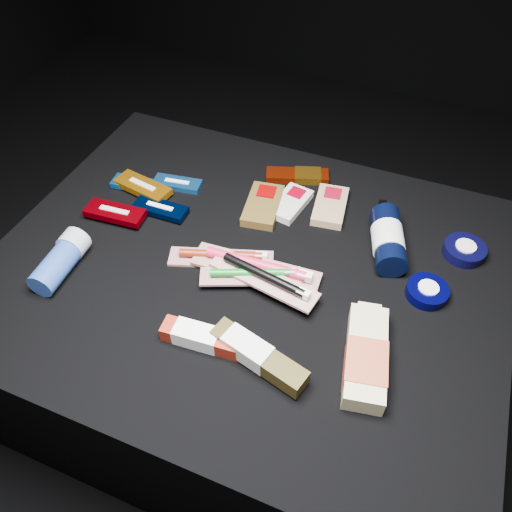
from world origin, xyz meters
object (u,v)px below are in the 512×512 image
at_px(lotion_bottle, 388,239).
at_px(toothpaste_carton_red, 204,338).
at_px(bodywash_bottle, 366,358).
at_px(deodorant_stick, 61,260).

xyz_separation_m(lotion_bottle, toothpaste_carton_red, (-0.24, -0.33, -0.01)).
xyz_separation_m(lotion_bottle, bodywash_bottle, (0.02, -0.27, -0.01)).
bearing_deg(deodorant_stick, toothpaste_carton_red, -11.81).
height_order(bodywash_bottle, toothpaste_carton_red, bodywash_bottle).
distance_m(deodorant_stick, toothpaste_carton_red, 0.33).
bearing_deg(bodywash_bottle, toothpaste_carton_red, -177.34).
bearing_deg(toothpaste_carton_red, lotion_bottle, 50.16).
bearing_deg(deodorant_stick, lotion_bottle, 23.43).
relative_size(lotion_bottle, deodorant_stick, 1.42).
distance_m(lotion_bottle, deodorant_stick, 0.63).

